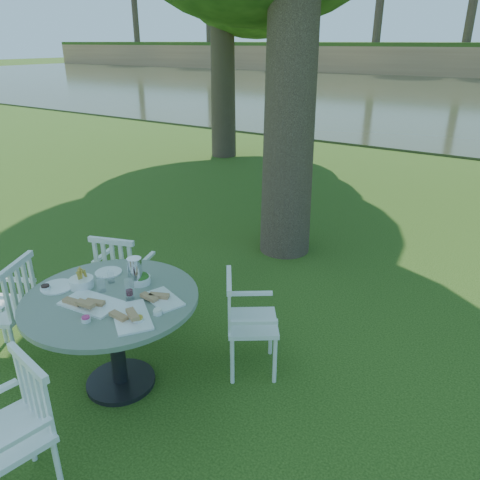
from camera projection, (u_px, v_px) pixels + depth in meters
name	position (u px, v px, depth m)	size (l,w,h in m)	color
ground	(229.00, 324.00, 4.71)	(140.00, 140.00, 0.00)	#1B390B
table	(113.00, 316.00, 3.64)	(1.34, 1.34, 0.83)	black
chair_ne	(242.00, 317.00, 3.88)	(0.60, 0.60, 0.88)	white
chair_nw	(120.00, 270.00, 4.61)	(0.58, 0.56, 0.92)	white
chair_sw	(11.00, 304.00, 3.98)	(0.62, 0.63, 0.96)	white
chair_se	(20.00, 421.00, 2.78)	(0.54, 0.52, 0.93)	white
tableware	(114.00, 288.00, 3.61)	(1.18, 0.74, 0.23)	white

